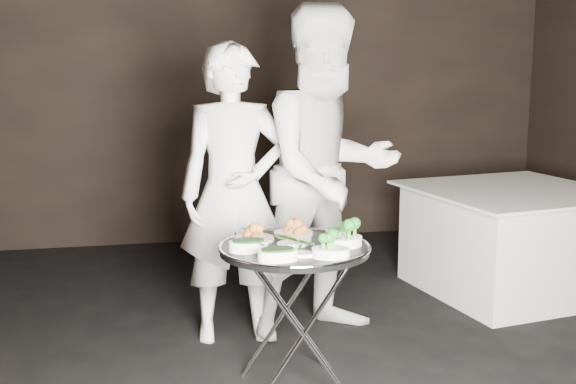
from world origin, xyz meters
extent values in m
cube|color=black|center=(0.00, 3.52, 1.50)|extent=(6.00, 0.05, 3.00)
cylinder|color=silver|center=(0.04, 0.28, 0.34)|extent=(0.48, 0.02, 0.70)
cylinder|color=silver|center=(0.04, 0.28, 0.34)|extent=(0.48, 0.02, 0.70)
cylinder|color=silver|center=(0.04, 0.64, 0.34)|extent=(0.48, 0.02, 0.70)
cylinder|color=silver|center=(0.04, 0.64, 0.34)|extent=(0.48, 0.02, 0.70)
cylinder|color=silver|center=(-0.16, 0.46, 0.67)|extent=(0.02, 0.40, 0.02)
cylinder|color=silver|center=(0.25, 0.46, 0.67)|extent=(0.02, 0.40, 0.02)
cylinder|color=black|center=(0.04, 0.46, 0.70)|extent=(0.71, 0.71, 0.03)
torus|color=silver|center=(0.04, 0.46, 0.72)|extent=(0.72, 0.72, 0.02)
cylinder|color=beige|center=(-0.12, 0.61, 0.72)|extent=(0.19, 0.19, 0.02)
cylinder|color=beige|center=(0.08, 0.67, 0.72)|extent=(0.20, 0.20, 0.02)
cylinder|color=white|center=(0.28, 0.58, 0.74)|extent=(0.11, 0.11, 0.04)
cylinder|color=silver|center=(-0.14, 0.62, 0.76)|extent=(0.07, 0.16, 0.01)
cylinder|color=silver|center=(0.09, 0.67, 0.76)|extent=(0.11, 0.14, 0.01)
cylinder|color=silver|center=(0.27, 0.59, 0.76)|extent=(0.01, 0.17, 0.01)
cylinder|color=silver|center=(-0.18, 0.41, 0.76)|extent=(0.11, 0.14, 0.01)
cylinder|color=silver|center=(0.26, 0.41, 0.76)|extent=(0.14, 0.11, 0.01)
cylinder|color=silver|center=(0.04, 0.47, 0.76)|extent=(0.02, 0.17, 0.01)
imported|color=white|center=(-0.14, 1.20, 0.84)|extent=(0.62, 0.41, 1.69)
imported|color=white|center=(0.40, 1.16, 0.95)|extent=(1.08, 0.94, 1.90)
cube|color=silver|center=(1.83, 1.63, 0.35)|extent=(1.12, 1.12, 0.70)
cube|color=silver|center=(1.83, 1.63, 0.71)|extent=(1.26, 1.26, 0.02)
camera|label=1|loc=(-0.67, -2.77, 1.58)|focal=45.00mm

